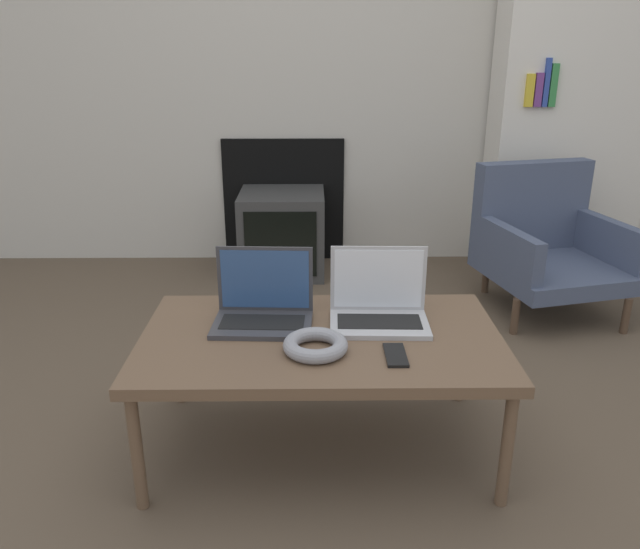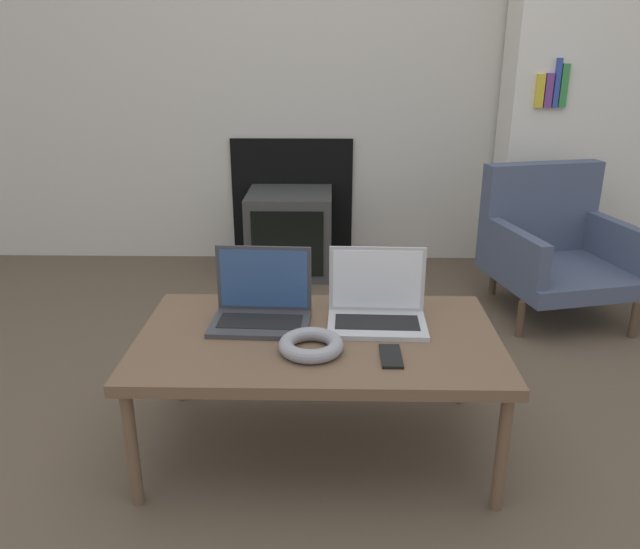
% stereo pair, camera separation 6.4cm
% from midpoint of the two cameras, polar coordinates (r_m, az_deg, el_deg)
% --- Properties ---
extents(ground_plane, '(14.00, 14.00, 0.00)m').
position_cam_midpoint_polar(ground_plane, '(1.99, -0.79, -18.70)').
color(ground_plane, brown).
extents(wall_back, '(7.00, 0.08, 2.60)m').
position_cam_midpoint_polar(wall_back, '(3.73, -0.89, 20.81)').
color(wall_back, beige).
rests_on(wall_back, ground_plane).
extents(table, '(1.12, 0.65, 0.41)m').
position_cam_midpoint_polar(table, '(1.95, -0.84, -6.36)').
color(table, brown).
rests_on(table, ground_plane).
extents(laptop_left, '(0.32, 0.22, 0.24)m').
position_cam_midpoint_polar(laptop_left, '(2.01, -6.09, -2.89)').
color(laptop_left, '#38383D').
rests_on(laptop_left, table).
extents(laptop_right, '(0.32, 0.22, 0.24)m').
position_cam_midpoint_polar(laptop_right, '(2.01, 4.49, -2.84)').
color(laptop_right, '#B2B2B7').
rests_on(laptop_right, table).
extents(headphones, '(0.19, 0.19, 0.04)m').
position_cam_midpoint_polar(headphones, '(1.83, -1.43, -6.47)').
color(headphones, gray).
rests_on(headphones, table).
extents(phone, '(0.06, 0.14, 0.01)m').
position_cam_midpoint_polar(phone, '(1.82, 5.91, -7.35)').
color(phone, black).
rests_on(phone, table).
extents(tv, '(0.48, 0.46, 0.47)m').
position_cam_midpoint_polar(tv, '(3.60, -3.96, 3.84)').
color(tv, '#383838').
rests_on(tv, ground_plane).
extents(armchair, '(0.74, 0.74, 0.70)m').
position_cam_midpoint_polar(armchair, '(3.28, 19.39, 2.96)').
color(armchair, '#47516B').
rests_on(armchair, ground_plane).
extents(bookshelf, '(0.83, 0.32, 1.72)m').
position_cam_midpoint_polar(bookshelf, '(3.82, 21.34, 13.03)').
color(bookshelf, silver).
rests_on(bookshelf, ground_plane).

